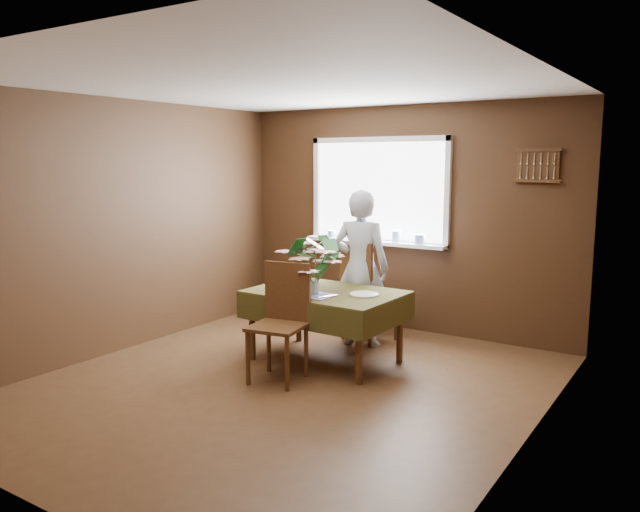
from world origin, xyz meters
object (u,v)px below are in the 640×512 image
Objects in this scene: dining_table at (326,299)px; chair_far at (364,288)px; flower_bouquet at (313,262)px; seated_woman at (361,268)px; chair_near at (282,317)px.

chair_far is at bearing 92.37° from dining_table.
seated_woman is at bearing 87.41° from flower_bouquet.
seated_woman is at bearing 76.75° from chair_near.
dining_table is 0.77m from chair_far.
flower_bouquet is at bearing 76.58° from seated_woman.
chair_near is at bearing 75.39° from seated_woman.
dining_table is at bearing 84.33° from flower_bouquet.
seated_woman is (0.08, 1.25, 0.26)m from chair_near.
chair_near is at bearing -94.25° from dining_table.
chair_far is 1.06× the size of chair_near.
chair_near is (-0.05, -1.38, -0.03)m from chair_far.
chair_far is at bearing -87.99° from seated_woman.
chair_near reaches higher than dining_table.
chair_near is 0.61m from flower_bouquet.
dining_table is 1.33× the size of chair_far.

